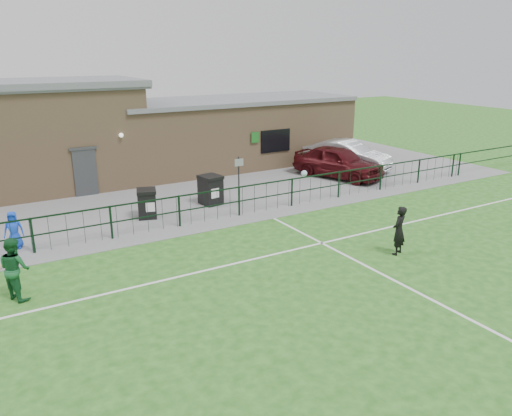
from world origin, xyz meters
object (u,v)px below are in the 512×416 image
wheelie_bin_left (147,204)px  car_maroon (338,162)px  outfield_player (15,268)px  car_silver (347,155)px  spectator_child (14,230)px  sign_post (239,180)px  wheelie_bin_right (211,191)px

wheelie_bin_left → car_maroon: 10.58m
wheelie_bin_left → outfield_player: bearing=-120.3°
wheelie_bin_left → car_maroon: (10.50, 1.26, 0.28)m
car_silver → outfield_player: (-17.13, -7.03, 0.04)m
car_maroon → spectator_child: bearing=169.2°
sign_post → wheelie_bin_left: bearing=178.4°
wheelie_bin_right → car_silver: size_ratio=0.24×
wheelie_bin_left → sign_post: size_ratio=0.52×
wheelie_bin_right → car_maroon: size_ratio=0.24×
car_maroon → car_silver: bearing=17.0°
wheelie_bin_left → sign_post: (4.00, -0.11, 0.48)m
wheelie_bin_left → spectator_child: 4.86m
car_silver → wheelie_bin_right: bearing=171.2°
wheelie_bin_right → sign_post: 1.28m
spectator_child → outfield_player: size_ratio=0.75×
wheelie_bin_left → wheelie_bin_right: bearing=24.2°
wheelie_bin_left → sign_post: bearing=15.7°
wheelie_bin_left → wheelie_bin_right: wheelie_bin_right is taller
wheelie_bin_left → outfield_player: (-5.10, -4.66, 0.31)m
spectator_child → sign_post: bearing=18.5°
car_maroon → sign_post: bearing=173.1°
outfield_player → car_maroon: bearing=-95.7°
spectator_child → wheelie_bin_right: bearing=22.6°
car_maroon → outfield_player: 16.69m
spectator_child → outfield_player: bearing=-81.3°
sign_post → car_silver: (8.03, 2.48, -0.21)m
wheelie_bin_left → wheelie_bin_right: size_ratio=0.90×
car_silver → outfield_player: outfield_player is taller
car_maroon → spectator_child: 15.43m
car_maroon → car_silver: size_ratio=0.99×
wheelie_bin_right → spectator_child: (-7.67, -1.23, 0.06)m
sign_post → spectator_child: 8.82m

